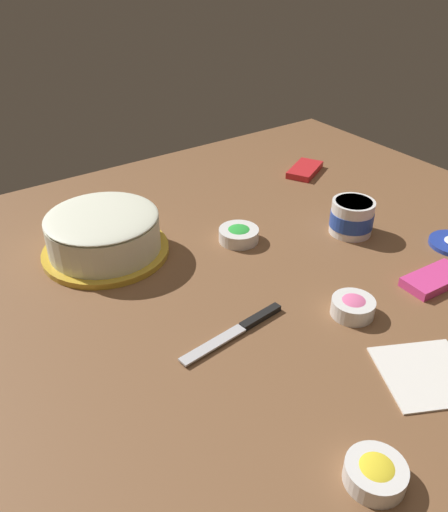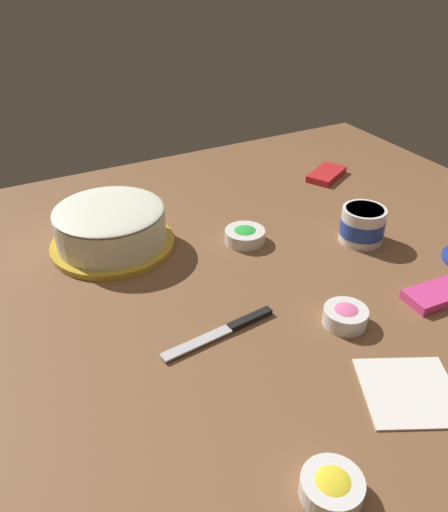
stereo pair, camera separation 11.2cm
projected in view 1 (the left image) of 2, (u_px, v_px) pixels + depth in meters
ground_plane at (292, 279)px, 1.11m from camera, size 1.54×1.54×0.00m
frosted_cake at (104, 234)px, 1.17m from camera, size 0.29×0.29×0.11m
frosting_tub at (352, 217)px, 1.25m from camera, size 0.10×0.10×0.08m
spreading_knife at (242, 328)px, 0.97m from camera, size 0.24×0.05×0.01m
sprinkle_bowl_green at (237, 235)px, 1.23m from camera, size 0.09×0.09×0.03m
sprinkle_bowl_yellow at (375, 473)px, 0.70m from camera, size 0.08×0.08×0.03m
sprinkle_bowl_pink at (353, 306)px, 1.00m from camera, size 0.08×0.08×0.04m
candy_box_lower at (434, 279)px, 1.09m from camera, size 0.14×0.07×0.02m
candy_box_upper at (305, 170)px, 1.57m from camera, size 0.15×0.13×0.02m
paper_napkin at (426, 374)px, 0.87m from camera, size 0.20×0.20×0.01m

